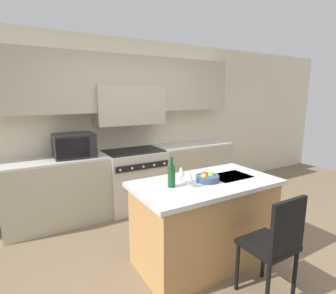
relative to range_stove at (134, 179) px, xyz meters
name	(u,v)px	position (x,y,z in m)	size (l,w,h in m)	color
ground_plane	(199,264)	(0.00, -1.76, -0.47)	(10.00, 10.00, 0.00)	#7A664C
back_cabinetry	(126,108)	(0.00, 0.27, 1.13)	(10.00, 0.46, 2.70)	beige
back_counter	(134,178)	(0.00, 0.02, 0.00)	(3.71, 0.62, 0.94)	#B2AD93
range_stove	(134,179)	(0.00, 0.00, 0.00)	(0.92, 0.70, 0.94)	beige
microwave	(74,145)	(-0.90, 0.02, 0.64)	(0.55, 0.42, 0.33)	black
kitchen_island	(205,221)	(0.10, -1.71, -0.01)	(1.55, 0.83, 0.91)	#B7844C
island_chair	(275,242)	(0.25, -2.48, 0.09)	(0.42, 0.40, 0.99)	black
wine_bottle	(171,176)	(-0.31, -1.68, 0.56)	(0.08, 0.08, 0.30)	#194723
wine_glass_near	(189,176)	(-0.17, -1.78, 0.56)	(0.08, 0.08, 0.18)	white
wine_glass_far	(181,172)	(-0.16, -1.62, 0.56)	(0.08, 0.08, 0.18)	white
fruit_bowl	(207,178)	(0.11, -1.72, 0.48)	(0.25, 0.25, 0.10)	#384C6B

